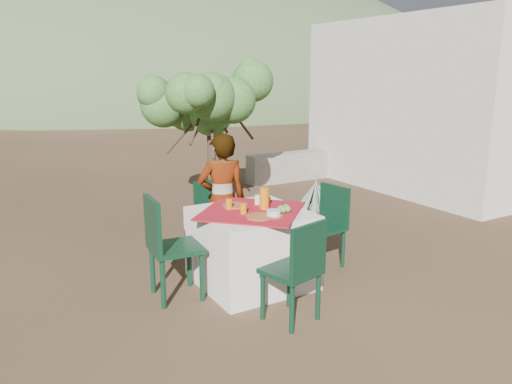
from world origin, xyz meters
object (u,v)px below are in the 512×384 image
Objects in this scene: chair_left at (167,243)px; juice_pitcher at (264,198)px; chair_right at (327,222)px; agave at (316,197)px; guesthouse at (446,104)px; table at (252,247)px; person at (222,200)px; chair_near at (298,267)px; chair_far at (214,213)px; shrub_tree at (213,109)px.

chair_left reaches higher than juice_pitcher.
chair_right is 0.90m from juice_pitcher.
guesthouse is (3.31, 0.44, 1.27)m from agave.
table reaches higher than agave.
guesthouse is (4.54, 2.27, 1.00)m from chair_right.
agave is (2.19, 1.21, -0.50)m from person.
table is 0.89× the size of person.
chair_near is 1.38m from chair_right.
juice_pitcher is at bearing -117.40° from chair_near.
agave is at bearing -143.43° from chair_near.
chair_left is at bearing 174.25° from juice_pitcher.
guesthouse is at bearing 108.79° from chair_right.
agave is (1.23, 1.82, -0.27)m from chair_right.
juice_pitcher is (-0.82, -0.02, 0.37)m from chair_right.
person is 2.55m from agave.
table is at bearing -139.98° from agave.
chair_far is 1.92m from chair_near.
chair_far is 1.34m from chair_right.
guesthouse reaches higher than chair_left.
chair_near is at bearing 102.15° from person.
chair_left is 6.78m from guesthouse.
agave is 2.83m from juice_pitcher.
chair_near reaches higher than chair_far.
shrub_tree reaches higher than table.
chair_far is 0.20× the size of guesthouse.
person is at bearing -163.29° from guesthouse.
agave is at bearing 42.11° from juice_pitcher.
chair_near is 1.26m from chair_left.
person is at bearing -106.41° from chair_near.
person is at bearing 91.00° from table.
table is 1.01m from chair_far.
chair_right is at bearing -85.78° from shrub_tree.
shrub_tree is (1.63, 2.38, 1.02)m from chair_left.
shrub_tree is (0.85, 3.37, 1.07)m from chair_near.
chair_near is 0.21× the size of guesthouse.
agave is at bearing 18.18° from chair_far.
guesthouse is at bearing -148.69° from person.
chair_left is (-0.92, -0.92, 0.08)m from chair_far.
chair_near is 1.34× the size of agave.
person reaches higher than chair_left.
table is at bearing -96.72° from chair_far.
guesthouse is at bearing -2.25° from shrub_tree.
guesthouse reaches higher than person.
chair_left reaches higher than chair_far.
shrub_tree reaches higher than chair_far.
chair_right is (1.03, 0.92, -0.00)m from chair_near.
agave is (1.41, -0.63, -1.35)m from shrub_tree.
juice_pitcher is (0.14, -0.02, 0.49)m from table.
chair_far is at bearing -146.02° from chair_right.
chair_far is 0.95× the size of chair_near.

